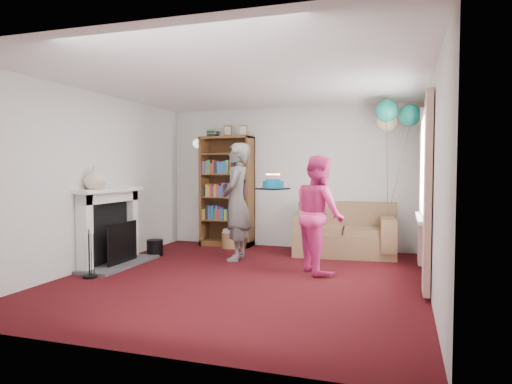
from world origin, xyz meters
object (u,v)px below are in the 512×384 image
(bookcase, at_px, (228,193))
(birthday_cake, at_px, (273,185))
(sofa, at_px, (345,235))
(person_striped, at_px, (237,202))
(person_magenta, at_px, (319,214))

(bookcase, bearing_deg, birthday_cake, -50.06)
(sofa, distance_m, person_striped, 1.91)
(bookcase, relative_size, person_striped, 1.22)
(birthday_cake, bearing_deg, person_striped, 152.36)
(person_magenta, distance_m, birthday_cake, 0.78)
(sofa, bearing_deg, person_magenta, -102.58)
(bookcase, height_order, birthday_cake, bookcase)
(sofa, xyz_separation_m, person_striped, (-1.54, -0.97, 0.58))
(sofa, xyz_separation_m, person_magenta, (-0.18, -1.41, 0.48))
(bookcase, relative_size, person_magenta, 1.38)
(bookcase, bearing_deg, person_striped, -62.65)
(person_striped, bearing_deg, birthday_cake, 53.28)
(bookcase, distance_m, sofa, 2.27)
(person_striped, relative_size, person_magenta, 1.13)
(bookcase, height_order, person_magenta, bookcase)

